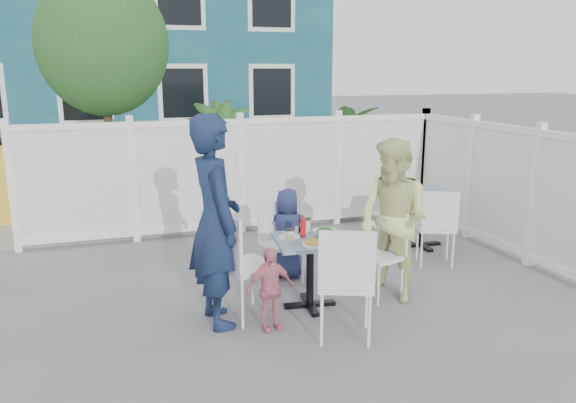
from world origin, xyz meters
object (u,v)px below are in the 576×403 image
object	(u,v)px
main_table	(310,254)
chair_left	(239,258)
chair_back	(279,235)
woman	(393,220)
spare_table	(423,204)
chair_right	(385,247)
toddler	(270,289)
boy	(287,233)
man	(215,222)
chair_near	(346,276)
utility_cabinet	(9,183)

from	to	relation	value
main_table	chair_left	world-z (taller)	chair_left
chair_back	woman	xyz separation A→B (m)	(0.93, -0.84, 0.31)
spare_table	chair_right	distance (m)	1.79
main_table	toddler	xyz separation A→B (m)	(-0.50, -0.35, -0.15)
boy	toddler	world-z (taller)	boy
man	woman	world-z (taller)	man
chair_near	boy	distance (m)	1.61
utility_cabinet	chair_left	world-z (taller)	utility_cabinet
utility_cabinet	chair_near	xyz separation A→B (m)	(3.23, -5.10, -0.01)
chair_back	man	xyz separation A→B (m)	(-0.85, -0.86, 0.45)
utility_cabinet	woman	xyz separation A→B (m)	(4.06, -4.36, 0.21)
utility_cabinet	boy	world-z (taller)	utility_cabinet
chair_right	woman	distance (m)	0.31
chair_near	toddler	xyz separation A→B (m)	(-0.54, 0.42, -0.21)
woman	boy	size ratio (longest dim) A/B	1.61
utility_cabinet	man	bearing A→B (deg)	-55.10
chair_left	boy	size ratio (longest dim) A/B	1.01
main_table	toddler	bearing A→B (deg)	-145.43
main_table	chair_back	size ratio (longest dim) A/B	0.84
chair_near	chair_back	bearing A→B (deg)	115.89
spare_table	chair_right	xyz separation A→B (m)	(-1.22, -1.31, -0.06)
main_table	chair_back	bearing A→B (deg)	94.76
spare_table	chair_left	world-z (taller)	chair_left
man	chair_back	bearing A→B (deg)	-50.72
chair_back	chair_near	xyz separation A→B (m)	(0.10, -1.58, 0.09)
main_table	man	distance (m)	1.01
spare_table	chair_near	world-z (taller)	chair_near
chair_right	chair_back	bearing A→B (deg)	32.21
utility_cabinet	woman	world-z (taller)	woman
boy	toddler	distance (m)	1.31
utility_cabinet	main_table	size ratio (longest dim) A/B	1.66
chair_back	boy	distance (m)	0.12
utility_cabinet	chair_near	bearing A→B (deg)	-50.27
main_table	woman	world-z (taller)	woman
man	spare_table	bearing A→B (deg)	-70.69
man	toddler	distance (m)	0.76
chair_right	chair_back	xyz separation A→B (m)	(-0.89, 0.76, -0.01)
boy	main_table	bearing A→B (deg)	111.22
chair_back	toddler	size ratio (longest dim) A/B	1.13
utility_cabinet	man	xyz separation A→B (m)	(2.28, -4.38, 0.35)
chair_back	toddler	xyz separation A→B (m)	(-0.44, -1.16, -0.12)
toddler	boy	bearing A→B (deg)	57.21
utility_cabinet	chair_back	xyz separation A→B (m)	(3.13, -3.52, -0.10)
chair_right	woman	world-z (taller)	woman
chair_right	spare_table	bearing A→B (deg)	-60.22
chair_back	boy	xyz separation A→B (m)	(0.11, 0.03, 0.00)
main_table	spare_table	world-z (taller)	spare_table
chair_back	boy	world-z (taller)	boy
chair_near	man	distance (m)	1.25
spare_table	chair_back	bearing A→B (deg)	-165.59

